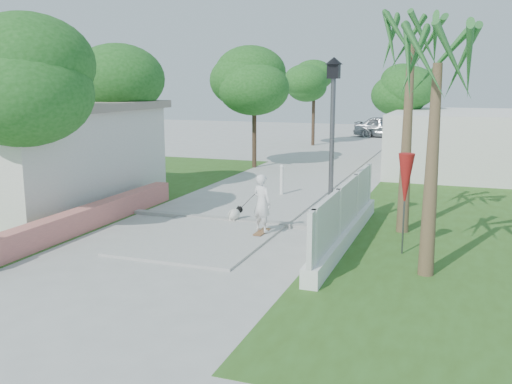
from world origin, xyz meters
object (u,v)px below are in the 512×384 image
at_px(street_lamp, 332,141).
at_px(patio_umbrella, 406,181).
at_px(dog, 235,214).
at_px(parked_car, 387,127).
at_px(skateboarder, 250,203).
at_px(bollard, 282,179).

xyz_separation_m(street_lamp, patio_umbrella, (1.90, -1.00, -0.74)).
height_order(patio_umbrella, dog, patio_umbrella).
relative_size(dog, parked_car, 0.14).
bearing_deg(parked_car, dog, -176.44).
bearing_deg(street_lamp, skateboarder, -178.41).
distance_m(street_lamp, skateboarder, 2.75).
bearing_deg(patio_umbrella, bollard, 129.91).
relative_size(street_lamp, patio_umbrella, 1.93).
bearing_deg(parked_car, bollard, -176.51).
bearing_deg(street_lamp, bollard, 120.96).
xyz_separation_m(bollard, skateboarder, (0.54, -4.56, 0.13)).
distance_m(street_lamp, bollard, 5.56).
xyz_separation_m(bollard, dog, (-0.10, -3.99, -0.34)).
height_order(skateboarder, parked_car, skateboarder).
xyz_separation_m(skateboarder, dog, (-0.64, 0.57, -0.48)).
relative_size(bollard, skateboarder, 0.67).
height_order(bollard, patio_umbrella, patio_umbrella).
xyz_separation_m(street_lamp, dog, (-2.80, 0.51, -2.19)).
distance_m(street_lamp, patio_umbrella, 2.27).
bearing_deg(parked_car, street_lamp, -170.41).
bearing_deg(skateboarder, patio_umbrella, -170.68).
bearing_deg(patio_umbrella, street_lamp, 152.24).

